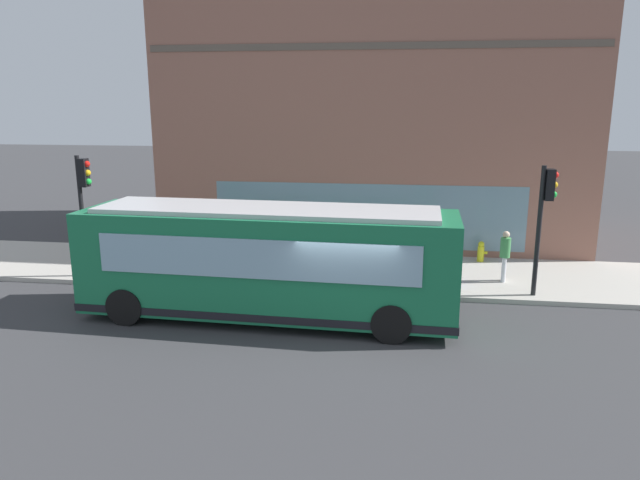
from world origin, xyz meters
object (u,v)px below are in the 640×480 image
object	(u,v)px
pedestrian_walking_along_curb	(233,250)
pedestrian_by_light_pole	(505,253)
city_bus_nearside	(267,263)
pedestrian_near_hydrant	(269,250)
traffic_light_down_block	(84,193)
traffic_light_near_corner	(545,206)
newspaper_vending_box	(449,271)
fire_hydrant	(481,252)

from	to	relation	value
pedestrian_walking_along_curb	pedestrian_by_light_pole	xyz separation A→B (m)	(1.00, -8.62, -0.03)
city_bus_nearside	pedestrian_near_hydrant	size ratio (longest dim) A/B	6.45
traffic_light_down_block	pedestrian_near_hydrant	distance (m)	6.22
traffic_light_near_corner	newspaper_vending_box	distance (m)	3.46
pedestrian_walking_along_curb	newspaper_vending_box	world-z (taller)	pedestrian_walking_along_curb
pedestrian_walking_along_curb	newspaper_vending_box	bearing A→B (deg)	-86.84
city_bus_nearside	traffic_light_down_block	size ratio (longest dim) A/B	2.55
fire_hydrant	pedestrian_walking_along_curb	xyz separation A→B (m)	(-3.37, 8.21, 0.62)
traffic_light_down_block	pedestrian_walking_along_curb	size ratio (longest dim) A/B	2.33
traffic_light_near_corner	fire_hydrant	size ratio (longest dim) A/B	5.22
pedestrian_walking_along_curb	newspaper_vending_box	size ratio (longest dim) A/B	1.89
city_bus_nearside	fire_hydrant	bearing A→B (deg)	-46.08
fire_hydrant	pedestrian_by_light_pole	bearing A→B (deg)	-170.08
city_bus_nearside	newspaper_vending_box	xyz separation A→B (m)	(3.19, -5.08, -0.95)
traffic_light_down_block	pedestrian_by_light_pole	bearing A→B (deg)	-84.60
pedestrian_walking_along_curb	pedestrian_near_hydrant	xyz separation A→B (m)	(0.47, -1.09, -0.08)
city_bus_nearside	pedestrian_walking_along_curb	distance (m)	3.36
pedestrian_by_light_pole	traffic_light_down_block	bearing A→B (deg)	95.40
traffic_light_down_block	pedestrian_walking_along_curb	distance (m)	5.13
pedestrian_walking_along_curb	pedestrian_near_hydrant	size ratio (longest dim) A/B	1.08
traffic_light_near_corner	newspaper_vending_box	size ratio (longest dim) A/B	4.29
city_bus_nearside	newspaper_vending_box	bearing A→B (deg)	-57.87
pedestrian_near_hydrant	newspaper_vending_box	world-z (taller)	pedestrian_near_hydrant
newspaper_vending_box	city_bus_nearside	bearing A→B (deg)	122.13
traffic_light_down_block	pedestrian_by_light_pole	xyz separation A→B (m)	(1.27, -13.42, -1.82)
newspaper_vending_box	fire_hydrant	bearing A→B (deg)	-24.14
fire_hydrant	newspaper_vending_box	distance (m)	3.28
fire_hydrant	newspaper_vending_box	world-z (taller)	newspaper_vending_box
city_bus_nearside	traffic_light_near_corner	xyz separation A→B (m)	(2.53, -7.63, 1.29)
traffic_light_near_corner	fire_hydrant	bearing A→B (deg)	18.30
newspaper_vending_box	pedestrian_walking_along_curb	bearing A→B (deg)	93.16
fire_hydrant	pedestrian_by_light_pole	world-z (taller)	pedestrian_by_light_pole
city_bus_nearside	pedestrian_by_light_pole	bearing A→B (deg)	-60.86
pedestrian_near_hydrant	fire_hydrant	bearing A→B (deg)	-67.81
pedestrian_near_hydrant	traffic_light_down_block	bearing A→B (deg)	97.15
traffic_light_down_block	fire_hydrant	xyz separation A→B (m)	(3.64, -13.00, -2.40)
pedestrian_near_hydrant	traffic_light_near_corner	bearing A→B (deg)	-95.16
city_bus_nearside	pedestrian_walking_along_curb	size ratio (longest dim) A/B	5.95
pedestrian_by_light_pole	city_bus_nearside	bearing A→B (deg)	119.14
traffic_light_near_corner	newspaper_vending_box	world-z (taller)	traffic_light_near_corner
traffic_light_down_block	fire_hydrant	bearing A→B (deg)	-74.36
fire_hydrant	pedestrian_near_hydrant	bearing A→B (deg)	112.19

